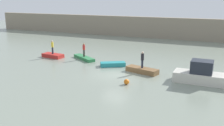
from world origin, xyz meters
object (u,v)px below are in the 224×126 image
Objects in this scene: rowboat_red at (53,56)px; rowboat_brown at (142,70)px; rowboat_teal at (113,64)px; person_dark_shirt at (142,59)px; mooring_buoy at (127,82)px; rowboat_green at (84,58)px; person_red_shirt at (84,49)px; motorboat at (205,75)px; person_yellow_shirt at (52,46)px.

rowboat_red is 12.80m from rowboat_brown.
rowboat_teal is 3.96m from rowboat_brown.
person_dark_shirt reaches higher than rowboat_brown.
rowboat_brown is 6.89× the size of mooring_buoy.
rowboat_teal is 5.60× the size of mooring_buoy.
rowboat_green is 2.33× the size of person_red_shirt.
rowboat_teal is at bearing 178.16° from rowboat_brown.
rowboat_brown is (-6.14, 0.86, -0.46)m from motorboat.
rowboat_teal reaches higher than rowboat_green.
person_red_shirt is (4.22, 0.71, 1.06)m from rowboat_red.
rowboat_teal is at bearing 168.65° from motorboat.
rowboat_brown is 12.85m from person_yellow_shirt.
motorboat is 3.33× the size of person_red_shirt.
person_dark_shirt is at bearing -2.44° from rowboat_red.
person_yellow_shirt reaches higher than rowboat_teal.
person_dark_shirt is 1.01× the size of person_red_shirt.
motorboat is at bearing -42.58° from rowboat_teal.
person_dark_shirt is (-6.14, 0.86, 0.74)m from motorboat.
person_red_shirt reaches higher than rowboat_teal.
person_yellow_shirt is at bearing -139.06° from rowboat_green.
motorboat reaches higher than person_red_shirt.
person_dark_shirt is at bearing -8.88° from person_yellow_shirt.
rowboat_red is (-18.78, 2.84, -0.49)m from motorboat.
motorboat is at bearing 6.82° from rowboat_brown.
rowboat_teal is 1.63× the size of person_dark_shirt.
person_red_shirt is 3.38× the size of mooring_buoy.
rowboat_brown is at bearing -2.44° from rowboat_red.
person_red_shirt is (-8.42, 2.69, 1.03)m from rowboat_brown.
rowboat_red is at bearing -170.43° from person_red_shirt.
rowboat_green is 8.93m from person_dark_shirt.
person_red_shirt is (0.00, 0.00, 1.11)m from rowboat_green.
motorboat is 6.25m from person_dark_shirt.
motorboat is 11.27× the size of mooring_buoy.
person_dark_shirt is at bearing 0.00° from rowboat_brown.
person_yellow_shirt is at bearing 143.33° from rowboat_teal.
rowboat_brown is (3.79, -1.13, 0.03)m from rowboat_teal.
rowboat_green is (-14.56, 3.55, -0.55)m from motorboat.
mooring_buoy is (3.67, -5.23, 0.02)m from rowboat_teal.
rowboat_brown is at bearing 0.00° from person_dark_shirt.
rowboat_teal is at bearing 1.01° from rowboat_red.
motorboat is 7.06m from mooring_buoy.
motorboat is 1.43× the size of rowboat_green.
mooring_buoy is at bearing -91.65° from person_dark_shirt.
motorboat is 1.98× the size of rowboat_red.
person_yellow_shirt is at bearing 154.15° from mooring_buoy.
rowboat_green is 1.11m from person_red_shirt.
person_yellow_shirt reaches higher than rowboat_brown.
motorboat is 6.22m from rowboat_brown.
person_dark_shirt reaches higher than person_yellow_shirt.
motorboat reaches higher than rowboat_red.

